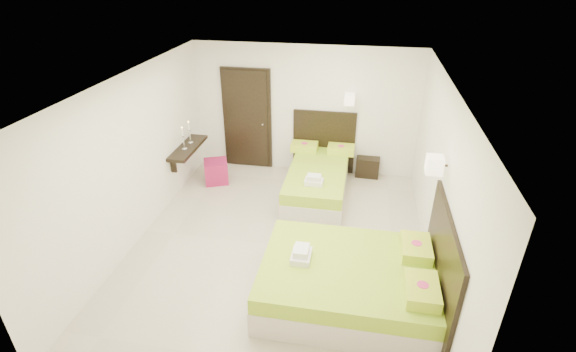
% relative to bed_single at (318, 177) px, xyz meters
% --- Properties ---
extents(floor, '(5.50, 5.50, 0.00)m').
position_rel_bed_single_xyz_m(floor, '(-0.41, -1.79, -0.32)').
color(floor, '#BCB29C').
rests_on(floor, ground).
extents(bed_single, '(1.27, 2.12, 1.75)m').
position_rel_bed_single_xyz_m(bed_single, '(0.00, 0.00, 0.00)').
color(bed_single, beige).
rests_on(bed_single, ground).
extents(bed_double, '(2.25, 1.91, 1.86)m').
position_rel_bed_single_xyz_m(bed_double, '(0.80, -2.75, 0.01)').
color(bed_double, beige).
rests_on(bed_double, ground).
extents(nightstand, '(0.48, 0.43, 0.42)m').
position_rel_bed_single_xyz_m(nightstand, '(0.93, 0.92, -0.11)').
color(nightstand, black).
rests_on(nightstand, ground).
extents(ottoman, '(0.58, 0.58, 0.45)m').
position_rel_bed_single_xyz_m(ottoman, '(-2.06, 0.06, -0.10)').
color(ottoman, maroon).
rests_on(ottoman, ground).
extents(door, '(1.02, 0.15, 2.14)m').
position_rel_bed_single_xyz_m(door, '(-1.61, 0.91, 0.73)').
color(door, black).
rests_on(door, ground).
extents(console_shelf, '(0.35, 1.20, 0.78)m').
position_rel_bed_single_xyz_m(console_shelf, '(-2.50, -0.19, 0.49)').
color(console_shelf, black).
rests_on(console_shelf, ground).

